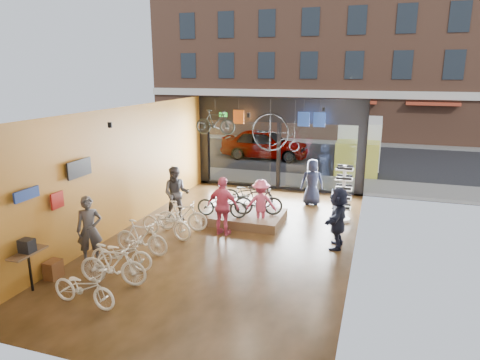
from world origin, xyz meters
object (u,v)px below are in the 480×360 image
at_px(floor_bike_0, 84,288).
at_px(customer_4, 312,182).
at_px(floor_bike_4, 166,223).
at_px(hung_bike, 215,122).
at_px(street_car, 265,144).
at_px(floor_bike_3, 141,237).
at_px(floor_bike_2, 121,254).
at_px(customer_5, 338,218).
at_px(box_truck, 360,145).
at_px(penny_farthing, 278,134).
at_px(display_bike_left, 222,204).
at_px(display_platform, 246,217).
at_px(customer_3, 261,203).
at_px(floor_bike_1, 113,265).
at_px(sunglasses_rack, 343,193).
at_px(display_bike_mid, 258,201).
at_px(display_bike_right, 247,194).
at_px(customer_2, 223,206).
at_px(customer_1, 176,194).
at_px(floor_bike_5, 182,216).
at_px(customer_0, 89,230).

bearing_deg(floor_bike_0, customer_4, -18.25).
xyz_separation_m(floor_bike_4, hung_bike, (-0.20, 4.63, 2.46)).
bearing_deg(street_car, floor_bike_3, -179.13).
distance_m(floor_bike_2, customer_5, 5.88).
bearing_deg(floor_bike_0, box_truck, -13.57).
bearing_deg(floor_bike_3, floor_bike_2, -176.55).
bearing_deg(penny_farthing, display_bike_left, -103.53).
height_order(display_platform, customer_3, customer_3).
relative_size(floor_bike_0, customer_5, 0.89).
bearing_deg(street_car, box_truck, -100.85).
height_order(floor_bike_0, floor_bike_1, floor_bike_1).
bearing_deg(sunglasses_rack, box_truck, 96.23).
bearing_deg(display_bike_mid, floor_bike_0, 144.00).
distance_m(floor_bike_0, floor_bike_3, 2.72).
xyz_separation_m(floor_bike_0, display_bike_right, (1.54, 6.70, 0.36)).
distance_m(floor_bike_3, floor_bike_4, 1.28).
distance_m(floor_bike_4, sunglasses_rack, 5.80).
bearing_deg(display_bike_mid, box_truck, -31.99).
xyz_separation_m(box_truck, hung_bike, (-5.13, -6.80, 1.73)).
relative_size(box_truck, floor_bike_4, 3.43).
distance_m(display_bike_left, sunglasses_rack, 4.00).
distance_m(street_car, customer_3, 10.98).
distance_m(street_car, customer_2, 11.82).
xyz_separation_m(display_bike_mid, sunglasses_rack, (2.57, 1.14, 0.17)).
distance_m(street_car, sunglasses_rack, 10.63).
bearing_deg(customer_1, display_bike_left, -18.55).
bearing_deg(penny_farthing, customer_2, -97.56).
xyz_separation_m(floor_bike_0, customer_1, (-0.54, 5.49, 0.50)).
bearing_deg(display_bike_left, floor_bike_5, 124.51).
distance_m(floor_bike_4, customer_5, 5.00).
bearing_deg(customer_0, customer_3, 15.08).
bearing_deg(floor_bike_1, customer_2, -27.04).
distance_m(penny_farthing, hung_bike, 2.44).
height_order(street_car, display_bike_left, street_car).
bearing_deg(hung_bike, customer_3, -140.92).
relative_size(floor_bike_2, hung_bike, 1.02).
height_order(floor_bike_2, floor_bike_4, floor_bike_4).
xyz_separation_m(street_car, floor_bike_1, (0.48, -15.42, -0.33)).
bearing_deg(floor_bike_1, penny_farthing, -20.56).
relative_size(box_truck, floor_bike_3, 3.81).
distance_m(display_bike_left, customer_5, 3.74).
relative_size(sunglasses_rack, hung_bike, 1.19).
xyz_separation_m(display_bike_right, customer_1, (-2.09, -1.22, 0.14)).
height_order(display_platform, customer_0, customer_0).
relative_size(customer_0, customer_5, 1.01).
relative_size(floor_bike_4, display_bike_mid, 1.12).
relative_size(floor_bike_1, customer_1, 0.91).
bearing_deg(customer_0, hung_bike, 49.58).
bearing_deg(customer_5, display_bike_left, -98.44).
xyz_separation_m(customer_5, sunglasses_rack, (-0.05, 2.29, 0.07)).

